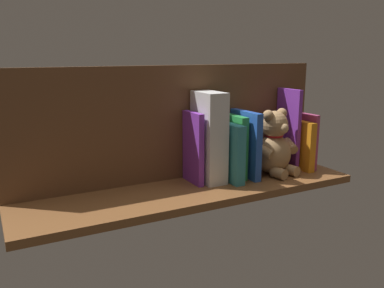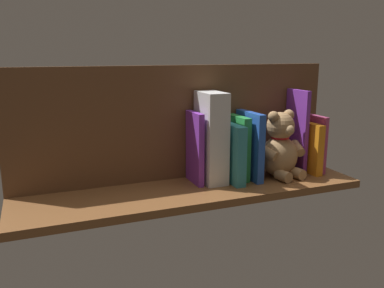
{
  "view_description": "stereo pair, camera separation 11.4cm",
  "coord_description": "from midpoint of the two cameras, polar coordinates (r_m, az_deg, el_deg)",
  "views": [
    {
      "loc": [
        51.61,
        98.75,
        38.24
      ],
      "look_at": [
        0.0,
        0.0,
        12.92
      ],
      "focal_mm": 37.93,
      "sensor_mm": 36.0,
      "label": 1
    },
    {
      "loc": [
        41.24,
        103.51,
        38.24
      ],
      "look_at": [
        0.0,
        0.0,
        12.92
      ],
      "focal_mm": 37.93,
      "sensor_mm": 36.0,
      "label": 2
    }
  ],
  "objects": [
    {
      "name": "book_1",
      "position": [
        1.39,
        18.08,
        -0.39
      ],
      "size": [
        2.46,
        14.58,
        16.18
      ],
      "primitive_type": "cube",
      "color": "orange",
      "rests_on": "ground_plane"
    },
    {
      "name": "book_2",
      "position": [
        1.37,
        16.83,
        1.77
      ],
      "size": [
        1.41,
        10.87,
        26.53
      ],
      "primitive_type": "cube",
      "color": "purple",
      "rests_on": "ground_plane"
    },
    {
      "name": "book_6",
      "position": [
        1.19,
        3.13,
        -0.58
      ],
      "size": [
        1.69,
        10.53,
        21.27
      ],
      "primitive_type": "cube",
      "color": "purple",
      "rests_on": "ground_plane"
    },
    {
      "name": "ground_plane",
      "position": [
        1.18,
        2.79,
        -6.68
      ],
      "size": [
        100.36,
        25.78,
        2.2
      ],
      "primitive_type": "cube",
      "color": "brown"
    },
    {
      "name": "dictionary_thick_white",
      "position": [
        1.2,
        5.44,
        0.86
      ],
      "size": [
        6.4,
        12.03,
        27.0
      ],
      "primitive_type": "cube",
      "color": "silver",
      "rests_on": "ground_plane"
    },
    {
      "name": "teddy_bear",
      "position": [
        1.3,
        14.76,
        -0.51
      ],
      "size": [
        16.74,
        14.61,
        20.87
      ],
      "rotation": [
        0.0,
        0.0,
        0.16
      ],
      "color": "tan",
      "rests_on": "ground_plane"
    },
    {
      "name": "book_4",
      "position": [
        1.26,
        9.1,
        -0.5
      ],
      "size": [
        2.48,
        11.7,
        19.4
      ],
      "primitive_type": "cube",
      "color": "green",
      "rests_on": "ground_plane"
    },
    {
      "name": "book_0",
      "position": [
        1.41,
        18.81,
        0.19
      ],
      "size": [
        1.35,
        13.31,
        18.38
      ],
      "primitive_type": "cube",
      "color": "#B23F72",
      "rests_on": "ground_plane"
    },
    {
      "name": "shelf_back_panel",
      "position": [
        1.23,
        0.82,
        2.96
      ],
      "size": [
        100.36,
        1.5,
        34.5
      ],
      "primitive_type": "cube",
      "color": "brown",
      "rests_on": "ground_plane"
    },
    {
      "name": "book_5",
      "position": [
        1.23,
        8.04,
        -1.22
      ],
      "size": [
        3.03,
        15.22,
        17.62
      ],
      "primitive_type": "cube",
      "color": "teal",
      "rests_on": "ground_plane"
    },
    {
      "name": "book_3",
      "position": [
        1.26,
        10.68,
        -0.22
      ],
      "size": [
        2.22,
        14.36,
        20.65
      ],
      "primitive_type": "cube",
      "color": "blue",
      "rests_on": "ground_plane"
    }
  ]
}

